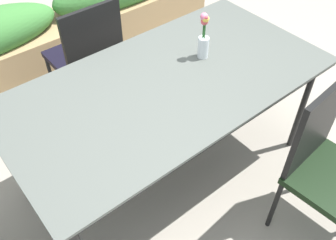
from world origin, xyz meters
TOP-DOWN VIEW (x-y plane):
  - ground_plane at (0.00, 0.00)m, footprint 12.00×12.00m
  - dining_table at (0.08, -0.06)m, footprint 1.82×0.95m
  - chair_near_right at (0.48, -0.87)m, footprint 0.47×0.47m
  - chair_far_side at (0.01, 0.76)m, footprint 0.45×0.45m
  - flower_vase at (0.38, -0.01)m, footprint 0.06×0.07m
  - planter_box at (0.16, 1.54)m, footprint 3.06×0.50m

SIDE VIEW (x-z plane):
  - ground_plane at x=0.00m, z-range 0.00..0.00m
  - planter_box at x=0.16m, z-range -0.03..0.68m
  - chair_near_right at x=0.48m, z-range 0.05..1.01m
  - chair_far_side at x=0.01m, z-range 0.07..1.00m
  - dining_table at x=0.08m, z-range 0.34..1.10m
  - flower_vase at x=0.38m, z-range 0.75..1.02m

